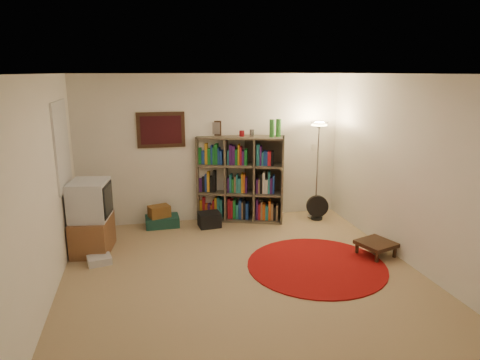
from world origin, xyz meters
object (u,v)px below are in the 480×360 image
at_px(floor_fan, 317,208).
at_px(tv_stand, 92,218).
at_px(floor_lamp, 319,139).
at_px(side_table, 376,244).
at_px(bookshelf, 239,180).
at_px(suitcase, 162,221).

xyz_separation_m(floor_fan, tv_stand, (-3.68, -0.53, 0.28)).
bearing_deg(tv_stand, floor_lamp, 18.56).
xyz_separation_m(floor_fan, side_table, (0.20, -1.61, -0.05)).
height_order(bookshelf, suitcase, bookshelf).
height_order(bookshelf, floor_lamp, bookshelf).
distance_m(floor_lamp, side_table, 2.14).
height_order(floor_fan, suitcase, floor_fan).
distance_m(floor_fan, tv_stand, 3.73).
relative_size(floor_fan, tv_stand, 0.42).
bearing_deg(bookshelf, side_table, -32.30).
bearing_deg(floor_fan, suitcase, -171.15).
bearing_deg(tv_stand, suitcase, 46.99).
height_order(bookshelf, side_table, bookshelf).
height_order(floor_lamp, suitcase, floor_lamp).
relative_size(bookshelf, suitcase, 3.19).
height_order(floor_fan, tv_stand, tv_stand).
distance_m(floor_lamp, floor_fan, 1.20).
bearing_deg(tv_stand, bookshelf, 28.90).
bearing_deg(suitcase, floor_fan, -6.98).
height_order(tv_stand, side_table, tv_stand).
bearing_deg(floor_fan, tv_stand, -157.06).
relative_size(floor_lamp, floor_fan, 3.92).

